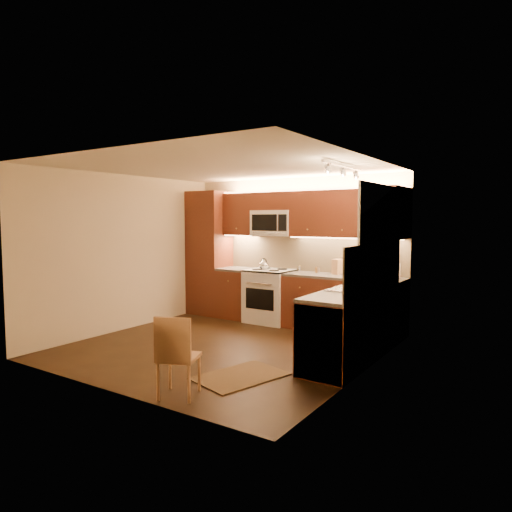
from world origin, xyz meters
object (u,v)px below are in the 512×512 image
Objects in this scene: stove at (270,296)px; toaster_oven at (385,271)px; sink at (357,283)px; soap_bottle at (381,278)px; knife_block at (337,267)px; dining_chair at (179,355)px; microwave at (274,223)px; kettle at (264,264)px.

toaster_oven is at bearing 1.37° from stove.
soap_bottle is (0.16, 0.47, 0.02)m from sink.
stove is at bearing -167.38° from knife_block.
stove is 1.09× the size of dining_chair.
microwave is 0.88× the size of sink.
stove reaches higher than dining_chair.
toaster_oven is at bearing 23.49° from kettle.
microwave is at bearing 83.43° from dining_chair.
microwave is 3.84× the size of kettle.
kettle is 0.81× the size of knife_block.
stove is at bearing 84.02° from dining_chair.
knife_block reaches higher than toaster_oven.
stove is 4.65× the size of kettle.
soap_bottle is at bearing -20.09° from microwave.
kettle is at bearing 85.67° from dining_chair.
toaster_oven reaches higher than sink.
kettle is at bearing -113.73° from microwave.
stove is 2.43× the size of toaster_oven.
kettle is (-0.09, -0.06, 0.56)m from stove.
knife_block is at bearing 1.36° from microwave.
sink reaches higher than dining_chair.
soap_bottle is at bearing -34.98° from knife_block.
microwave is at bearing -173.91° from knife_block.
microwave is at bearing 90.00° from stove.
stove is 1.31m from knife_block.
stove is 0.57m from kettle.
dining_chair is at bearing -74.24° from microwave.
knife_block is at bearing 30.56° from kettle.
microwave is at bearing 86.75° from kettle.
dining_chair is (1.08, -3.31, -0.60)m from kettle.
kettle is 1.01× the size of soap_bottle.
knife_block is (-0.81, 0.12, 0.01)m from toaster_oven.
microwave reaches higher than dining_chair.
toaster_oven reaches higher than dining_chair.
toaster_oven is 0.82m from knife_block.
toaster_oven is at bearing -2.51° from microwave.
knife_block is at bearing -179.21° from toaster_oven.
soap_bottle is (0.98, -0.82, -0.02)m from knife_block.
soap_bottle reaches higher than dining_chair.
knife_block is (1.18, 0.03, -0.70)m from microwave.
sink is 1.02× the size of dining_chair.
sink is at bearing -32.21° from microwave.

